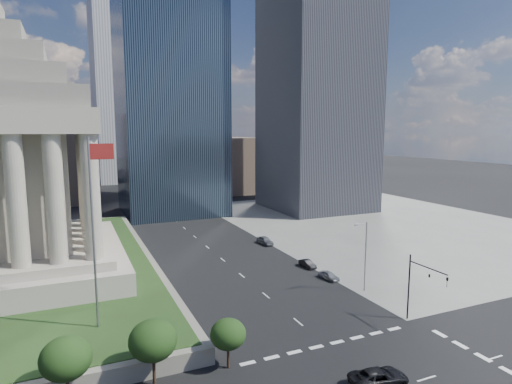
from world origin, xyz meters
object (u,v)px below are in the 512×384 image
pickup_truck (379,377)px  parked_sedan_mid (307,264)px  traffic_signal_ne (421,282)px  parked_sedan_near (329,275)px  parked_sedan_far (265,240)px  street_lamp_north (365,252)px  flagpole (94,223)px

pickup_truck → parked_sedan_mid: bearing=-12.3°
traffic_signal_ne → parked_sedan_near: bearing=93.3°
pickup_truck → parked_sedan_mid: 33.34m
parked_sedan_far → street_lamp_north: bearing=-90.2°
parked_sedan_mid → parked_sedan_far: bearing=87.6°
traffic_signal_ne → parked_sedan_far: 40.02m
traffic_signal_ne → parked_sedan_far: size_ratio=1.76×
traffic_signal_ne → pickup_truck: bearing=-147.6°
pickup_truck → parked_sedan_mid: (11.22, 31.40, -0.14)m
flagpole → pickup_truck: size_ratio=3.70×
parked_sedan_near → flagpole: bearing=-176.9°
parked_sedan_mid → street_lamp_north: bearing=-84.9°
parked_sedan_far → parked_sedan_mid: bearing=-93.5°
flagpole → parked_sedan_mid: size_ratio=5.41×
parked_sedan_near → parked_sedan_mid: size_ratio=1.00×
traffic_signal_ne → parked_sedan_near: size_ratio=2.16×
street_lamp_north → parked_sedan_far: (-2.09, 28.44, -4.89)m
traffic_signal_ne → street_lamp_north: 11.34m
traffic_signal_ne → flagpole: bearing=163.3°
street_lamp_north → traffic_signal_ne: bearing=-94.2°
parked_sedan_mid → flagpole: bearing=-161.5°
street_lamp_north → parked_sedan_far: street_lamp_north is taller
flagpole → parked_sedan_near: size_ratio=5.40×
flagpole → parked_sedan_far: (33.07, 29.44, -12.34)m
pickup_truck → parked_sedan_near: pickup_truck is taller
traffic_signal_ne → parked_sedan_near: (-1.00, 17.26, -4.62)m
traffic_signal_ne → street_lamp_north: bearing=85.8°
street_lamp_north → parked_sedan_mid: size_ratio=2.70×
traffic_signal_ne → street_lamp_north: (0.83, 11.30, 0.41)m
parked_sedan_mid → pickup_truck: bearing=-113.0°
parked_sedan_far → pickup_truck: bearing=-107.4°
flagpole → traffic_signal_ne: size_ratio=2.50×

